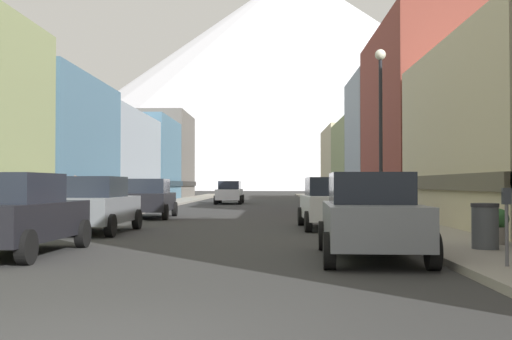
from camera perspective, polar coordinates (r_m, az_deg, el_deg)
name	(u,v)px	position (r m, az deg, el deg)	size (l,w,h in m)	color
sidewalk_left	(150,207)	(41.72, -9.61, -3.29)	(2.50, 100.00, 0.15)	gray
sidewalk_right	(341,207)	(41.18, 7.75, -3.32)	(2.50, 100.00, 0.15)	gray
storefront_left_2	(14,148)	(35.36, -21.07, 1.87)	(8.88, 10.98, 7.14)	slate
storefront_left_3	(77,161)	(47.23, -15.91, 0.79)	(10.01, 13.76, 6.69)	#99A5B2
storefront_left_4	(123,161)	(59.70, -11.92, 0.78)	(9.46, 11.35, 7.62)	slate
storefront_left_5	(160,157)	(70.56, -8.72, 1.14)	(6.79, 10.89, 9.35)	#66605B
storefront_right_2	(446,124)	(35.99, 16.82, 4.05)	(7.82, 12.86, 10.05)	brown
storefront_right_3	(418,143)	(46.94, 14.50, 2.35)	(9.95, 8.91, 9.29)	#99A5B2
storefront_right_4	(393,163)	(56.96, 12.28, 0.61)	(10.15, 11.41, 7.07)	#8C9966
storefront_right_5	(359,165)	(69.03, 9.30, 0.49)	(7.59, 13.31, 7.60)	beige
car_left_0	(15,214)	(14.62, -20.97, -3.72)	(2.16, 4.44, 1.78)	black
car_left_1	(96,205)	(20.47, -14.33, -3.05)	(2.13, 4.43, 1.78)	slate
car_left_2	(150,198)	(28.98, -9.60, -2.54)	(2.19, 4.46, 1.78)	black
car_right_0	(371,215)	(13.25, 10.33, -4.05)	(2.25, 4.48, 1.78)	slate
car_right_1	(331,203)	(22.06, 6.77, -2.95)	(2.16, 4.44, 1.78)	silver
car_driving_0	(229,192)	(49.08, -2.44, -2.04)	(2.06, 4.40, 1.78)	silver
car_driving_1	(230,192)	(50.30, -2.35, -2.02)	(2.06, 4.40, 1.78)	slate
parking_meter_near	(507,215)	(11.51, 21.75, -3.83)	(0.14, 0.10, 1.33)	#595960
trash_bin_right	(485,226)	(14.45, 20.03, -4.78)	(0.59, 0.59, 0.98)	#4C5156
potted_plant_1	(499,224)	(15.62, 21.12, -4.61)	(0.48, 0.48, 0.83)	gray
pedestrian_0	(372,198)	(28.89, 10.42, -2.49)	(0.36, 0.36, 1.68)	#333338
pedestrian_1	(75,198)	(26.60, -16.07, -2.50)	(0.36, 0.36, 1.74)	maroon
pedestrian_2	(390,202)	(24.59, 12.00, -2.82)	(0.36, 0.36, 1.58)	brown
streetlamp_right	(381,110)	(21.26, 11.22, 5.33)	(0.36, 0.36, 5.86)	black
mountain_backdrop	(296,78)	(269.88, 3.65, 8.31)	(248.41, 248.41, 93.09)	silver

